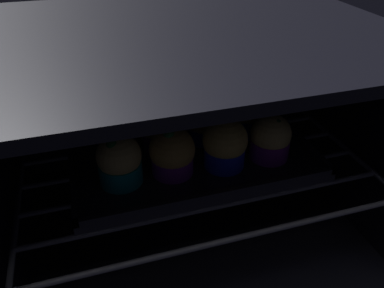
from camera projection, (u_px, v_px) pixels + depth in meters
oven_cavity at (183, 128)px, 66.20cm from camera, size 59.00×47.00×37.00cm
oven_rack at (190, 158)px, 64.67cm from camera, size 54.80×42.00×0.80cm
baking_tray at (192, 157)px, 63.09cm from camera, size 38.82×23.21×2.20cm
muffin_row0_col0 at (119, 161)px, 54.94cm from camera, size 6.51×6.51×7.99cm
muffin_row0_col1 at (172, 153)px, 56.98cm from camera, size 6.90×6.90×7.88cm
muffin_row0_col2 at (225, 144)px, 58.24cm from camera, size 6.92×6.92×8.83cm
muffin_row0_col3 at (270, 139)px, 60.47cm from camera, size 6.45×6.45×7.44cm
muffin_row1_col0 at (116, 135)px, 61.55cm from camera, size 6.50×6.50×7.42cm
muffin_row1_col1 at (160, 127)px, 63.04cm from camera, size 6.88×6.88×8.36cm
muffin_row1_col2 at (207, 123)px, 65.04cm from camera, size 6.71×6.71×7.21cm
muffin_row1_col3 at (248, 115)px, 66.90cm from camera, size 6.38×6.38×7.49cm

